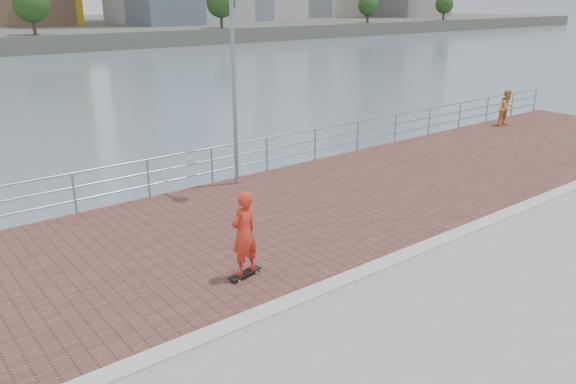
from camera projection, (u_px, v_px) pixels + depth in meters
water at (346, 363)px, 11.90m from camera, size 400.00×400.00×0.00m
brick_lane at (248, 224)px, 13.91m from camera, size 40.00×6.80×0.02m
curb at (350, 277)px, 11.24m from camera, size 40.00×0.40×0.06m
guardrail at (181, 167)px, 16.21m from camera, size 39.06×0.06×1.13m
street_lamp at (241, 34)px, 15.22m from camera, size 0.45×1.31×6.19m
skateboard at (245, 273)px, 11.28m from camera, size 0.79×0.35×0.09m
skateboarder at (244, 233)px, 10.99m from camera, size 0.70×0.53×1.73m
bystander at (507, 108)px, 24.42m from camera, size 0.81×0.65×1.57m
shoreline_trees at (41, 6)px, 76.44m from camera, size 169.17×4.95×6.61m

